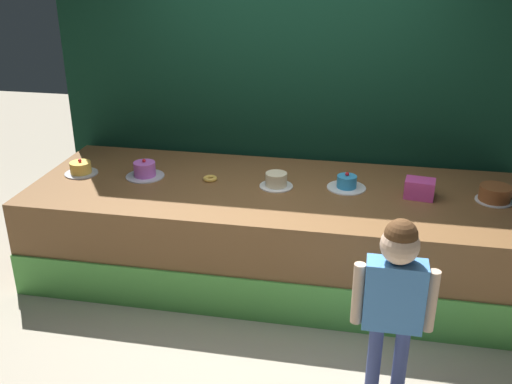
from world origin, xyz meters
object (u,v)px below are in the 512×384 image
Objects in this scene: cake_far_left at (81,169)px; cake_right at (347,183)px; child_figure at (395,289)px; pink_box at (420,189)px; cake_center at (276,181)px; cake_left at (145,170)px; cake_far_right at (495,194)px; donut at (210,179)px.

cake_right reaches higher than cake_far_left.
cake_far_left is 0.89× the size of cake_right.
pink_box is (0.21, 1.35, 0.05)m from child_figure.
cake_right is (0.54, 0.07, -0.01)m from cake_center.
cake_left is at bearing 179.80° from pink_box.
child_figure reaches higher than pink_box.
cake_right is at bearing 7.48° from cake_center.
child_figure is 1.46m from cake_right.
cake_far_left is 1.01× the size of cake_far_right.
pink_box is at bearing -176.55° from cake_far_right.
donut is 0.54m from cake_left.
cake_right is 1.13× the size of cake_far_right.
cake_left is 2.71m from cake_far_right.
child_figure is at bearing -98.93° from pink_box.
cake_center is at bearing -172.52° from cake_right.
cake_far_left is at bearing -178.89° from cake_far_right.
pink_box reaches higher than cake_far_left.
cake_right is at bearing 177.86° from cake_far_right.
cake_right is (2.17, 0.10, -0.00)m from cake_far_left.
cake_far_left is at bearing -176.81° from donut.
cake_left reaches higher than cake_center.
pink_box is at bearing -7.68° from cake_right.
pink_box is at bearing 81.07° from child_figure.
donut is at bearing 135.83° from child_figure.
donut is 0.37× the size of cake_right.
pink_box is 0.54m from cake_far_right.
pink_box is 0.71× the size of cake_right.
cake_center is at bearing 1.14° from cake_far_left.
cake_left is 1.09m from cake_center.
cake_right is (1.63, 0.07, -0.01)m from cake_left.
child_figure is 2.38m from cake_left.
donut is 0.54m from cake_center.
cake_far_left is at bearing -175.98° from cake_left.
cake_left is at bearing -177.65° from donut.
child_figure is 3.82× the size of cake_left.
cake_left is 1.63m from cake_right.
cake_far_right is (1.09, -0.04, 0.02)m from cake_right.
pink_box is at bearing 0.64° from cake_far_left.
child_figure is at bearing -57.04° from cake_center.
pink_box reaches higher than cake_far_right.
pink_box is 2.71m from cake_far_left.
cake_far_right is (1.63, 0.03, 0.01)m from cake_center.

